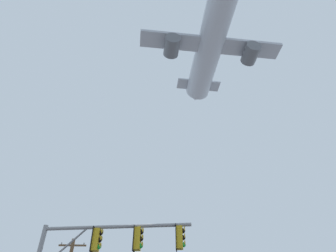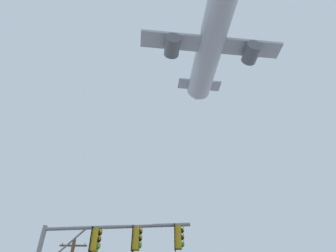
% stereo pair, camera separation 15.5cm
% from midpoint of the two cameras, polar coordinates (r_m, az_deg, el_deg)
% --- Properties ---
extents(airplane, '(21.51, 27.84, 7.59)m').
position_cam_midpoint_polar(airplane, '(45.98, 8.79, 16.53)').
color(airplane, '#B7BCC6').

